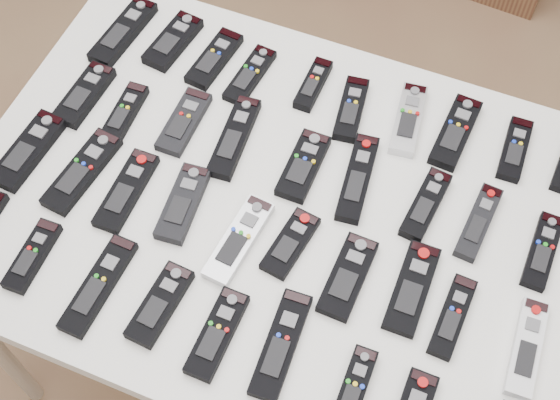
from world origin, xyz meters
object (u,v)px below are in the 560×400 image
at_px(remote_32, 160,304).
at_px(remote_33, 217,334).
at_px(remote_27, 452,317).
at_px(remote_1, 173,41).
at_px(remote_10, 85,95).
at_px(remote_22, 183,203).
at_px(remote_26, 412,288).
at_px(remote_31, 99,285).
at_px(remote_17, 478,222).
at_px(remote_28, 527,348).
at_px(remote_19, 28,150).
at_px(remote_21, 126,191).
at_px(remote_35, 353,391).
at_px(remote_34, 281,344).
at_px(remote_30, 32,256).
at_px(remote_14, 303,166).
at_px(remote_16, 426,205).
at_px(table, 280,220).
at_px(remote_23, 239,240).
at_px(remote_4, 313,84).
at_px(remote_5, 351,109).
at_px(remote_3, 250,75).
at_px(remote_8, 515,149).
at_px(remote_15, 357,178).
at_px(remote_0, 123,32).
at_px(remote_12, 184,122).
at_px(remote_18, 542,251).
at_px(remote_6, 408,120).
at_px(remote_24, 290,243).
at_px(remote_7, 455,132).
at_px(remote_13, 234,137).
at_px(remote_2, 214,59).
at_px(remote_11, 124,114).

relative_size(remote_32, remote_33, 0.94).
bearing_deg(remote_27, remote_1, 154.62).
xyz_separation_m(remote_10, remote_22, (0.31, -0.16, 0.00)).
xyz_separation_m(remote_26, remote_31, (-0.54, -0.21, 0.00)).
bearing_deg(remote_10, remote_17, 3.40).
xyz_separation_m(remote_1, remote_28, (0.89, -0.41, -0.00)).
relative_size(remote_19, remote_31, 0.92).
distance_m(remote_21, remote_35, 0.59).
height_order(remote_21, remote_35, remote_35).
bearing_deg(remote_34, remote_33, -170.59).
bearing_deg(remote_30, remote_28, 9.54).
xyz_separation_m(remote_14, remote_16, (0.25, 0.00, 0.00)).
height_order(table, remote_21, remote_21).
bearing_deg(remote_23, remote_4, 95.93).
bearing_deg(remote_1, remote_5, 3.28).
distance_m(remote_3, remote_32, 0.56).
distance_m(remote_14, remote_28, 0.54).
relative_size(remote_8, remote_26, 0.82).
bearing_deg(remote_15, remote_0, 157.87).
bearing_deg(remote_4, remote_28, -35.67).
height_order(remote_12, remote_18, remote_12).
relative_size(table, remote_28, 6.76).
bearing_deg(remote_27, remote_6, 120.26).
distance_m(remote_24, remote_26, 0.24).
xyz_separation_m(remote_21, remote_30, (-0.10, -0.20, 0.00)).
distance_m(remote_7, remote_13, 0.46).
bearing_deg(remote_10, remote_21, -39.96).
height_order(remote_10, remote_28, remote_10).
distance_m(remote_2, remote_6, 0.45).
bearing_deg(remote_24, remote_18, 28.21).
bearing_deg(remote_18, remote_2, 167.07).
bearing_deg(remote_24, remote_11, 168.69).
bearing_deg(remote_35, remote_2, 131.21).
distance_m(remote_8, remote_31, 0.87).
xyz_separation_m(remote_4, remote_12, (-0.21, -0.19, -0.00)).
relative_size(remote_21, remote_23, 0.96).
relative_size(table, remote_3, 7.78).
relative_size(remote_6, remote_8, 1.17).
relative_size(remote_7, remote_11, 1.17).
xyz_separation_m(table, remote_35, (0.26, -0.30, 0.07)).
xyz_separation_m(remote_2, remote_35, (0.53, -0.59, 0.00)).
bearing_deg(remote_7, remote_8, 6.07).
bearing_deg(remote_28, remote_5, 138.26).
distance_m(remote_26, remote_32, 0.46).
height_order(remote_22, remote_27, remote_22).
bearing_deg(remote_10, table, -7.93).
xyz_separation_m(remote_0, remote_22, (0.32, -0.35, 0.00)).
distance_m(remote_32, remote_34, 0.23).
bearing_deg(remote_21, remote_18, 12.10).
height_order(table, remote_23, remote_23).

